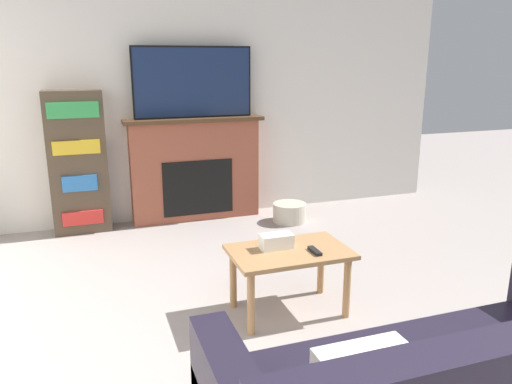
{
  "coord_description": "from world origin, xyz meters",
  "views": [
    {
      "loc": [
        -1.27,
        -0.68,
        1.72
      ],
      "look_at": [
        -0.05,
        2.82,
        0.72
      ],
      "focal_mm": 35.0,
      "sensor_mm": 36.0,
      "label": 1
    }
  ],
  "objects_px": {
    "fireplace": "(195,169)",
    "storage_basket": "(290,212)",
    "tv": "(193,82)",
    "coffee_table": "(289,260)",
    "bookshelf": "(78,163)"
  },
  "relations": [
    {
      "from": "tv",
      "to": "storage_basket",
      "type": "xyz_separation_m",
      "value": [
        0.93,
        -0.43,
        -1.38
      ]
    },
    {
      "from": "fireplace",
      "to": "coffee_table",
      "type": "height_order",
      "value": "fireplace"
    },
    {
      "from": "fireplace",
      "to": "storage_basket",
      "type": "distance_m",
      "value": 1.13
    },
    {
      "from": "tv",
      "to": "coffee_table",
      "type": "distance_m",
      "value": 2.52
    },
    {
      "from": "fireplace",
      "to": "coffee_table",
      "type": "relative_size",
      "value": 1.83
    },
    {
      "from": "fireplace",
      "to": "tv",
      "type": "relative_size",
      "value": 1.19
    },
    {
      "from": "fireplace",
      "to": "tv",
      "type": "xyz_separation_m",
      "value": [
        0.0,
        -0.02,
        0.92
      ]
    },
    {
      "from": "tv",
      "to": "storage_basket",
      "type": "distance_m",
      "value": 1.71
    },
    {
      "from": "fireplace",
      "to": "bookshelf",
      "type": "xyz_separation_m",
      "value": [
        -1.19,
        -0.02,
        0.15
      ]
    },
    {
      "from": "coffee_table",
      "to": "bookshelf",
      "type": "height_order",
      "value": "bookshelf"
    },
    {
      "from": "tv",
      "to": "storage_basket",
      "type": "bearing_deg",
      "value": -24.75
    },
    {
      "from": "storage_basket",
      "to": "bookshelf",
      "type": "bearing_deg",
      "value": 168.65
    },
    {
      "from": "tv",
      "to": "bookshelf",
      "type": "relative_size",
      "value": 0.87
    },
    {
      "from": "fireplace",
      "to": "storage_basket",
      "type": "height_order",
      "value": "fireplace"
    },
    {
      "from": "tv",
      "to": "coffee_table",
      "type": "height_order",
      "value": "tv"
    }
  ]
}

